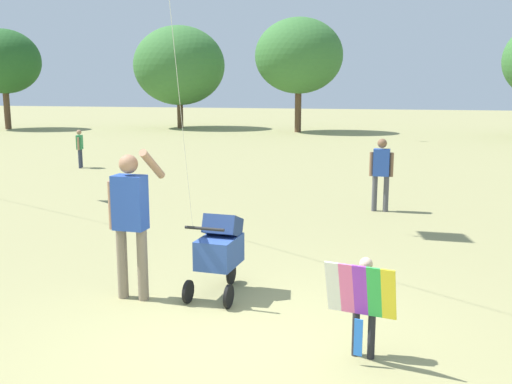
{
  "coord_description": "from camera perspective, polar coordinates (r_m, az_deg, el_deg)",
  "views": [
    {
      "loc": [
        1.56,
        -5.29,
        2.59
      ],
      "look_at": [
        -0.1,
        1.51,
        1.3
      ],
      "focal_mm": 40.79,
      "sensor_mm": 36.0,
      "label": 1
    }
  ],
  "objects": [
    {
      "name": "ground_plane",
      "position": [
        6.09,
        -2.56,
        -14.72
      ],
      "size": [
        120.0,
        120.0,
        0.0
      ],
      "primitive_type": "plane",
      "color": "#938E5B"
    },
    {
      "name": "treeline_distant",
      "position": [
        32.65,
        3.27,
        12.6
      ],
      "size": [
        35.6,
        7.66,
        6.24
      ],
      "color": "brown",
      "rests_on": "ground"
    },
    {
      "name": "child_with_butterfly_kite",
      "position": [
        5.66,
        10.52,
        -10.15
      ],
      "size": [
        0.67,
        0.41,
        1.0
      ],
      "color": "#232328",
      "rests_on": "ground"
    },
    {
      "name": "person_adult_flyer",
      "position": [
        7.14,
        -12.19,
        -2.04
      ],
      "size": [
        0.59,
        0.54,
        1.87
      ],
      "color": "#7F705B",
      "rests_on": "ground"
    },
    {
      "name": "stroller",
      "position": [
        7.26,
        -3.56,
        -5.43
      ],
      "size": [
        0.58,
        1.1,
        1.03
      ],
      "color": "black",
      "rests_on": "ground"
    },
    {
      "name": "person_red_shirt",
      "position": [
        12.24,
        12.18,
        2.24
      ],
      "size": [
        0.49,
        0.22,
        1.52
      ],
      "color": "#4C4C51",
      "rests_on": "ground"
    },
    {
      "name": "person_couple_left",
      "position": [
        19.23,
        -16.9,
        4.38
      ],
      "size": [
        0.23,
        0.38,
        1.21
      ],
      "color": "#33384C",
      "rests_on": "ground"
    }
  ]
}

